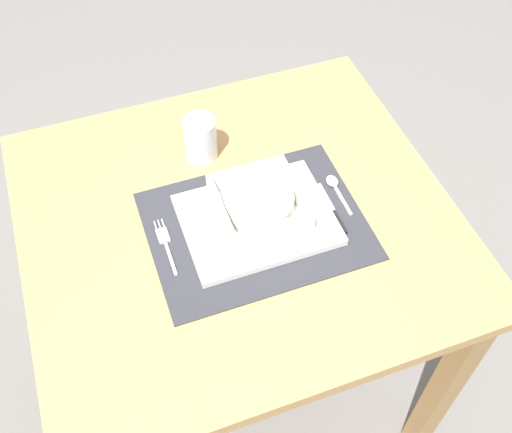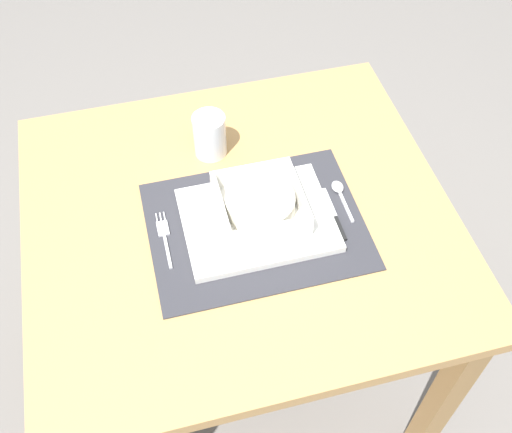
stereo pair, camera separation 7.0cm
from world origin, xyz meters
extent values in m
plane|color=slate|center=(0.00, 0.00, 0.00)|extent=(6.00, 6.00, 0.00)
cube|color=#B2844C|center=(0.00, 0.00, 0.73)|extent=(0.85, 0.78, 0.03)
cube|color=olive|center=(0.37, -0.34, 0.36)|extent=(0.05, 0.05, 0.71)
cube|color=olive|center=(-0.37, 0.34, 0.36)|extent=(0.05, 0.05, 0.71)
cube|color=olive|center=(0.37, 0.34, 0.36)|extent=(0.05, 0.05, 0.71)
cube|color=#2D2D33|center=(0.03, -0.04, 0.75)|extent=(0.42, 0.32, 0.00)
cube|color=white|center=(0.03, -0.03, 0.75)|extent=(0.29, 0.22, 0.02)
cube|color=white|center=(0.04, -0.02, 0.77)|extent=(0.16, 0.16, 0.01)
cube|color=white|center=(-0.04, -0.02, 0.79)|extent=(0.01, 0.16, 0.04)
cube|color=white|center=(0.11, -0.02, 0.79)|extent=(0.01, 0.16, 0.04)
cube|color=white|center=(0.04, -0.09, 0.79)|extent=(0.14, 0.01, 0.04)
cube|color=white|center=(0.04, 0.06, 0.79)|extent=(0.14, 0.01, 0.04)
cylinder|color=silver|center=(0.04, -0.02, 0.79)|extent=(0.14, 0.14, 0.03)
cube|color=silver|center=(-0.15, -0.06, 0.75)|extent=(0.01, 0.08, 0.00)
cube|color=silver|center=(-0.15, 0.00, 0.75)|extent=(0.02, 0.04, 0.00)
cylinder|color=silver|center=(-0.16, 0.03, 0.75)|extent=(0.00, 0.02, 0.00)
cylinder|color=silver|center=(-0.15, 0.03, 0.75)|extent=(0.00, 0.02, 0.00)
cylinder|color=silver|center=(-0.15, 0.03, 0.75)|extent=(0.00, 0.02, 0.00)
cube|color=silver|center=(0.21, -0.04, 0.75)|extent=(0.01, 0.08, 0.00)
ellipsoid|color=silver|center=(0.21, 0.02, 0.75)|extent=(0.02, 0.03, 0.01)
cube|color=black|center=(0.18, -0.09, 0.75)|extent=(0.01, 0.06, 0.01)
cube|color=silver|center=(0.18, -0.02, 0.75)|extent=(0.01, 0.08, 0.00)
cylinder|color=white|center=(-0.02, 0.19, 0.79)|extent=(0.07, 0.07, 0.10)
cylinder|color=#C64C1E|center=(-0.02, 0.19, 0.77)|extent=(0.06, 0.06, 0.05)
camera|label=1|loc=(-0.22, -0.72, 1.70)|focal=43.03mm
camera|label=2|loc=(-0.16, -0.74, 1.70)|focal=43.03mm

